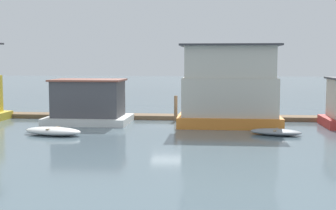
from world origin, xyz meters
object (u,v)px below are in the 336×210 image
at_px(houseboat_white, 89,103).
at_px(mooring_post_near_left, 331,113).
at_px(houseboat_orange, 229,88).
at_px(mooring_post_far_right, 61,111).
at_px(dinghy_grey, 276,132).
at_px(mooring_post_centre, 176,108).
at_px(dinghy_white, 53,131).

height_order(houseboat_white, mooring_post_near_left, houseboat_white).
distance_m(houseboat_orange, mooring_post_far_right, 12.52).
xyz_separation_m(houseboat_white, mooring_post_far_right, (-2.58, 1.85, -0.77)).
relative_size(houseboat_orange, dinghy_grey, 2.10).
relative_size(mooring_post_far_right, mooring_post_near_left, 0.92).
distance_m(houseboat_orange, dinghy_grey, 5.00).
xyz_separation_m(houseboat_orange, mooring_post_centre, (-3.72, 2.30, -1.60)).
height_order(dinghy_white, mooring_post_far_right, mooring_post_far_right).
bearing_deg(houseboat_orange, dinghy_white, -154.48).
xyz_separation_m(houseboat_white, houseboat_orange, (9.59, -0.45, 1.10)).
xyz_separation_m(houseboat_orange, dinghy_grey, (2.60, -3.58, -2.32)).
bearing_deg(houseboat_white, dinghy_white, -97.13).
distance_m(houseboat_white, mooring_post_near_left, 16.81).
relative_size(dinghy_grey, mooring_post_far_right, 2.51).
relative_size(dinghy_white, mooring_post_far_right, 2.98).
height_order(houseboat_white, dinghy_white, houseboat_white).
height_order(houseboat_orange, dinghy_white, houseboat_orange).
distance_m(dinghy_white, mooring_post_centre, 9.75).
distance_m(houseboat_orange, dinghy_white, 11.59).
bearing_deg(houseboat_orange, mooring_post_near_left, 17.96).
relative_size(dinghy_grey, mooring_post_near_left, 2.32).
height_order(dinghy_grey, mooring_post_centre, mooring_post_centre).
bearing_deg(dinghy_white, mooring_post_centre, 47.76).
height_order(dinghy_white, mooring_post_centre, mooring_post_centre).
bearing_deg(dinghy_grey, mooring_post_centre, 137.07).
bearing_deg(dinghy_grey, dinghy_white, -174.16).
xyz_separation_m(dinghy_white, mooring_post_centre, (6.54, 7.20, 0.67)).
bearing_deg(mooring_post_near_left, dinghy_white, -157.48).
height_order(dinghy_grey, mooring_post_far_right, mooring_post_far_right).
distance_m(dinghy_grey, mooring_post_near_left, 7.42).
bearing_deg(mooring_post_centre, houseboat_orange, -31.71).
relative_size(dinghy_white, dinghy_grey, 1.19).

